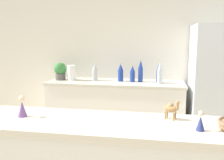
# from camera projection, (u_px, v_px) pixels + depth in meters

# --- Properties ---
(wall_back) EXTENTS (8.00, 0.06, 2.55)m
(wall_back) POSITION_uv_depth(u_px,v_px,m) (138.00, 56.00, 3.87)
(wall_back) COLOR silver
(wall_back) RESTS_ON ground_plane
(back_counter) EXTENTS (1.98, 0.63, 0.91)m
(back_counter) POSITION_uv_depth(u_px,v_px,m) (115.00, 111.00, 3.73)
(back_counter) COLOR silver
(back_counter) RESTS_ON ground_plane
(potted_plant) EXTENTS (0.19, 0.19, 0.26)m
(potted_plant) POSITION_uv_depth(u_px,v_px,m) (60.00, 71.00, 3.80)
(potted_plant) COLOR #595451
(potted_plant) RESTS_ON back_counter
(paper_towel_roll) EXTENTS (0.12, 0.12, 0.23)m
(paper_towel_roll) POSITION_uv_depth(u_px,v_px,m) (72.00, 73.00, 3.74)
(paper_towel_roll) COLOR white
(paper_towel_roll) RESTS_ON back_counter
(back_bottle_0) EXTENTS (0.08, 0.08, 0.27)m
(back_bottle_0) POSITION_uv_depth(u_px,v_px,m) (95.00, 72.00, 3.74)
(back_bottle_0) COLOR #B2B7BC
(back_bottle_0) RESTS_ON back_counter
(back_bottle_1) EXTENTS (0.08, 0.08, 0.32)m
(back_bottle_1) POSITION_uv_depth(u_px,v_px,m) (160.00, 73.00, 3.47)
(back_bottle_1) COLOR #B2B7BC
(back_bottle_1) RESTS_ON back_counter
(back_bottle_2) EXTENTS (0.06, 0.06, 0.27)m
(back_bottle_2) POSITION_uv_depth(u_px,v_px,m) (159.00, 73.00, 3.57)
(back_bottle_2) COLOR navy
(back_bottle_2) RESTS_ON back_counter
(back_bottle_3) EXTENTS (0.07, 0.07, 0.24)m
(back_bottle_3) POSITION_uv_depth(u_px,v_px,m) (132.00, 74.00, 3.62)
(back_bottle_3) COLOR navy
(back_bottle_3) RESTS_ON back_counter
(back_bottle_4) EXTENTS (0.07, 0.07, 0.33)m
(back_bottle_4) POSITION_uv_depth(u_px,v_px,m) (141.00, 71.00, 3.62)
(back_bottle_4) COLOR navy
(back_bottle_4) RESTS_ON back_counter
(back_bottle_5) EXTENTS (0.08, 0.08, 0.27)m
(back_bottle_5) POSITION_uv_depth(u_px,v_px,m) (121.00, 73.00, 3.67)
(back_bottle_5) COLOR navy
(back_bottle_5) RESTS_ON back_counter
(camel_figurine) EXTENTS (0.11, 0.08, 0.13)m
(camel_figurine) POSITION_uv_depth(u_px,v_px,m) (171.00, 108.00, 1.66)
(camel_figurine) COLOR olive
(camel_figurine) RESTS_ON bar_counter
(wise_man_figurine_blue) EXTENTS (0.05, 0.05, 0.12)m
(wise_man_figurine_blue) POSITION_uv_depth(u_px,v_px,m) (200.00, 122.00, 1.46)
(wise_man_figurine_blue) COLOR navy
(wise_man_figurine_blue) RESTS_ON bar_counter
(wise_man_figurine_crimson) EXTENTS (0.06, 0.06, 0.15)m
(wise_man_figurine_crimson) POSITION_uv_depth(u_px,v_px,m) (22.00, 108.00, 1.73)
(wise_man_figurine_crimson) COLOR #6B4784
(wise_man_figurine_crimson) RESTS_ON bar_counter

